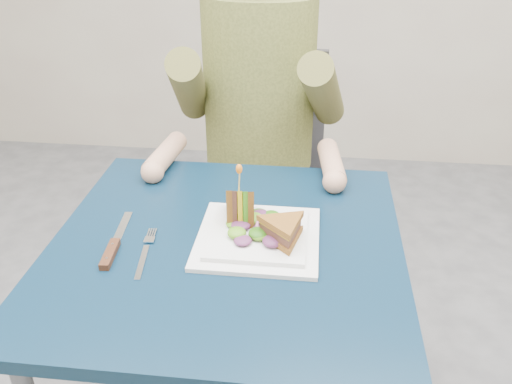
# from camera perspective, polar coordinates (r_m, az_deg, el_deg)

# --- Properties ---
(table) EXTENTS (0.75, 0.75, 0.73)m
(table) POSITION_cam_1_polar(r_m,az_deg,el_deg) (1.21, -3.06, -8.33)
(table) COLOR black
(table) RESTS_ON ground
(chair) EXTENTS (0.42, 0.40, 0.93)m
(chair) POSITION_cam_1_polar(r_m,az_deg,el_deg) (1.90, 0.60, 2.60)
(chair) COLOR #47474C
(chair) RESTS_ON ground
(diner) EXTENTS (0.54, 0.59, 0.74)m
(diner) POSITION_cam_1_polar(r_m,az_deg,el_deg) (1.65, 0.25, 12.51)
(diner) COLOR brown
(diner) RESTS_ON chair
(plate) EXTENTS (0.26, 0.26, 0.02)m
(plate) POSITION_cam_1_polar(r_m,az_deg,el_deg) (1.17, 0.21, -4.71)
(plate) COLOR white
(plate) RESTS_ON table
(sandwich_flat) EXTENTS (0.17, 0.17, 0.05)m
(sandwich_flat) POSITION_cam_1_polar(r_m,az_deg,el_deg) (1.12, 2.87, -4.05)
(sandwich_flat) COLOR brown
(sandwich_flat) RESTS_ON plate
(sandwich_upright) EXTENTS (0.08, 0.13, 0.13)m
(sandwich_upright) POSITION_cam_1_polar(r_m,az_deg,el_deg) (1.18, -1.73, -1.54)
(sandwich_upright) COLOR brown
(sandwich_upright) RESTS_ON plate
(fork) EXTENTS (0.03, 0.18, 0.01)m
(fork) POSITION_cam_1_polar(r_m,az_deg,el_deg) (1.15, -11.63, -6.40)
(fork) COLOR silver
(fork) RESTS_ON table
(knife) EXTENTS (0.04, 0.22, 0.02)m
(knife) POSITION_cam_1_polar(r_m,az_deg,el_deg) (1.17, -14.88, -5.79)
(knife) COLOR silver
(knife) RESTS_ON table
(toothpick) EXTENTS (0.01, 0.01, 0.06)m
(toothpick) POSITION_cam_1_polar(r_m,az_deg,el_deg) (1.15, -1.77, 1.19)
(toothpick) COLOR tan
(toothpick) RESTS_ON sandwich_upright
(toothpick_frill) EXTENTS (0.01, 0.01, 0.02)m
(toothpick_frill) POSITION_cam_1_polar(r_m,az_deg,el_deg) (1.14, -1.79, 2.44)
(toothpick_frill) COLOR orange
(toothpick_frill) RESTS_ON sandwich_upright
(lettuce_spill) EXTENTS (0.15, 0.13, 0.02)m
(lettuce_spill) POSITION_cam_1_polar(r_m,az_deg,el_deg) (1.16, 0.51, -3.58)
(lettuce_spill) COLOR #337A14
(lettuce_spill) RESTS_ON plate
(onion_ring) EXTENTS (0.04, 0.04, 0.02)m
(onion_ring) POSITION_cam_1_polar(r_m,az_deg,el_deg) (1.15, 0.98, -3.54)
(onion_ring) COLOR #9E4C7A
(onion_ring) RESTS_ON plate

